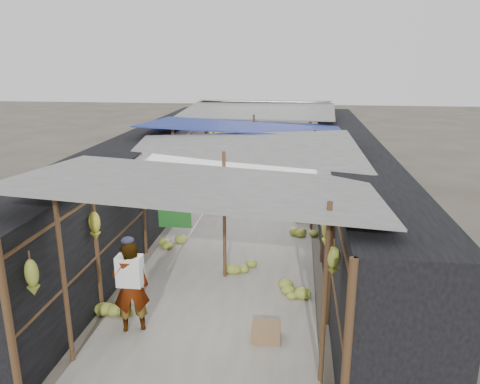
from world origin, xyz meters
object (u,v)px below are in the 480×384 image
at_px(shopper_blue, 243,186).
at_px(vendor_seated, 278,187).
at_px(vendor_elderly, 131,287).
at_px(black_basin, 288,180).
at_px(crate_near, 266,333).

bearing_deg(shopper_blue, vendor_seated, 10.54).
bearing_deg(vendor_seated, shopper_blue, -64.23).
height_order(vendor_elderly, vendor_seated, vendor_elderly).
bearing_deg(vendor_seated, black_basin, 160.21).
relative_size(black_basin, vendor_seated, 0.54).
distance_m(crate_near, vendor_elderly, 2.27).
bearing_deg(crate_near, vendor_elderly, 178.52).
relative_size(crate_near, vendor_elderly, 0.29).
relative_size(crate_near, black_basin, 0.84).
height_order(crate_near, black_basin, crate_near).
distance_m(black_basin, shopper_blue, 3.61).
height_order(black_basin, shopper_blue, shopper_blue).
bearing_deg(shopper_blue, vendor_elderly, -128.77).
xyz_separation_m(black_basin, vendor_seated, (-0.23, -2.49, 0.42)).
xyz_separation_m(black_basin, shopper_blue, (-1.23, -3.33, 0.65)).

